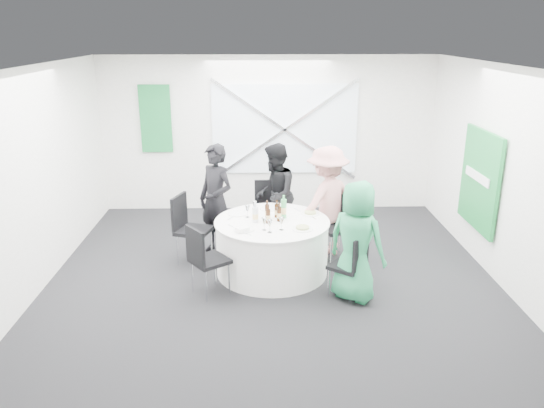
{
  "coord_description": "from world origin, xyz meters",
  "views": [
    {
      "loc": [
        -0.17,
        -6.51,
        3.23
      ],
      "look_at": [
        0.0,
        0.2,
        1.0
      ],
      "focal_mm": 35.0,
      "sensor_mm": 36.0,
      "label": 1
    }
  ],
  "objects_px": {
    "chair_front_left": "(204,255)",
    "person_man_back_left": "(216,200)",
    "chair_front_right": "(352,262)",
    "person_woman_green": "(356,242)",
    "chair_back_left": "(188,223)",
    "clear_water_bottle": "(255,215)",
    "person_woman_pink": "(327,202)",
    "chair_back": "(268,207)",
    "chair_back_right": "(342,220)",
    "banquet_table": "(272,247)",
    "green_water_bottle": "(284,209)",
    "person_man_back": "(275,195)"
  },
  "relations": [
    {
      "from": "clear_water_bottle",
      "to": "chair_back_right",
      "type": "bearing_deg",
      "value": 21.31
    },
    {
      "from": "person_woman_green",
      "to": "chair_front_right",
      "type": "bearing_deg",
      "value": 32.72
    },
    {
      "from": "person_woman_green",
      "to": "person_man_back_left",
      "type": "bearing_deg",
      "value": -1.76
    },
    {
      "from": "chair_back_left",
      "to": "clear_water_bottle",
      "type": "relative_size",
      "value": 3.7
    },
    {
      "from": "green_water_bottle",
      "to": "chair_front_right",
      "type": "bearing_deg",
      "value": -47.44
    },
    {
      "from": "chair_front_right",
      "to": "person_woman_green",
      "type": "height_order",
      "value": "person_woman_green"
    },
    {
      "from": "person_man_back",
      "to": "person_woman_pink",
      "type": "distance_m",
      "value": 0.88
    },
    {
      "from": "person_man_back_left",
      "to": "person_man_back",
      "type": "height_order",
      "value": "person_man_back_left"
    },
    {
      "from": "person_woman_pink",
      "to": "chair_back",
      "type": "bearing_deg",
      "value": -70.0
    },
    {
      "from": "clear_water_bottle",
      "to": "green_water_bottle",
      "type": "bearing_deg",
      "value": 22.7
    },
    {
      "from": "banquet_table",
      "to": "green_water_bottle",
      "type": "distance_m",
      "value": 0.55
    },
    {
      "from": "chair_front_right",
      "to": "clear_water_bottle",
      "type": "relative_size",
      "value": 3.14
    },
    {
      "from": "chair_front_right",
      "to": "person_woman_green",
      "type": "bearing_deg",
      "value": 123.62
    },
    {
      "from": "chair_front_right",
      "to": "chair_front_left",
      "type": "xyz_separation_m",
      "value": [
        -1.84,
        0.12,
        0.05
      ]
    },
    {
      "from": "green_water_bottle",
      "to": "person_woman_pink",
      "type": "bearing_deg",
      "value": 36.46
    },
    {
      "from": "person_man_back",
      "to": "chair_back_left",
      "type": "bearing_deg",
      "value": -58.11
    },
    {
      "from": "chair_front_left",
      "to": "clear_water_bottle",
      "type": "bearing_deg",
      "value": -83.55
    },
    {
      "from": "clear_water_bottle",
      "to": "chair_front_left",
      "type": "bearing_deg",
      "value": -137.08
    },
    {
      "from": "person_woman_green",
      "to": "clear_water_bottle",
      "type": "relative_size",
      "value": 5.67
    },
    {
      "from": "banquet_table",
      "to": "green_water_bottle",
      "type": "height_order",
      "value": "green_water_bottle"
    },
    {
      "from": "person_woman_green",
      "to": "green_water_bottle",
      "type": "relative_size",
      "value": 4.71
    },
    {
      "from": "chair_front_left",
      "to": "person_woman_green",
      "type": "xyz_separation_m",
      "value": [
        1.87,
        -0.13,
        0.22
      ]
    },
    {
      "from": "chair_back_right",
      "to": "chair_front_left",
      "type": "xyz_separation_m",
      "value": [
        -1.89,
        -1.08,
        -0.06
      ]
    },
    {
      "from": "banquet_table",
      "to": "chair_back_left",
      "type": "bearing_deg",
      "value": 161.43
    },
    {
      "from": "chair_back_left",
      "to": "clear_water_bottle",
      "type": "height_order",
      "value": "clear_water_bottle"
    },
    {
      "from": "chair_back_right",
      "to": "person_woman_pink",
      "type": "xyz_separation_m",
      "value": [
        -0.21,
        0.16,
        0.22
      ]
    },
    {
      "from": "chair_front_left",
      "to": "person_man_back_left",
      "type": "relative_size",
      "value": 0.56
    },
    {
      "from": "chair_back_left",
      "to": "chair_front_left",
      "type": "relative_size",
      "value": 1.07
    },
    {
      "from": "chair_back_left",
      "to": "chair_front_right",
      "type": "xyz_separation_m",
      "value": [
        2.17,
        -1.17,
        -0.1
      ]
    },
    {
      "from": "chair_back_left",
      "to": "chair_front_right",
      "type": "height_order",
      "value": "chair_back_left"
    },
    {
      "from": "person_woman_pink",
      "to": "clear_water_bottle",
      "type": "relative_size",
      "value": 6.14
    },
    {
      "from": "chair_front_right",
      "to": "person_man_back_left",
      "type": "xyz_separation_m",
      "value": [
        -1.78,
        1.47,
        0.34
      ]
    },
    {
      "from": "chair_back_left",
      "to": "person_man_back_left",
      "type": "bearing_deg",
      "value": -33.81
    },
    {
      "from": "banquet_table",
      "to": "person_man_back",
      "type": "relative_size",
      "value": 0.98
    },
    {
      "from": "person_woman_pink",
      "to": "person_woman_green",
      "type": "distance_m",
      "value": 1.38
    },
    {
      "from": "clear_water_bottle",
      "to": "chair_back",
      "type": "bearing_deg",
      "value": 80.82
    },
    {
      "from": "chair_back_left",
      "to": "person_man_back_left",
      "type": "distance_m",
      "value": 0.55
    },
    {
      "from": "person_woman_pink",
      "to": "clear_water_bottle",
      "type": "bearing_deg",
      "value": -4.6
    },
    {
      "from": "clear_water_bottle",
      "to": "chair_front_right",
      "type": "bearing_deg",
      "value": -31.05
    },
    {
      "from": "chair_back",
      "to": "chair_back_right",
      "type": "distance_m",
      "value": 1.28
    },
    {
      "from": "chair_back",
      "to": "chair_front_left",
      "type": "distance_m",
      "value": 1.99
    },
    {
      "from": "chair_back_right",
      "to": "chair_front_right",
      "type": "height_order",
      "value": "chair_back_right"
    },
    {
      "from": "chair_back_right",
      "to": "person_man_back",
      "type": "distance_m",
      "value": 1.16
    },
    {
      "from": "chair_back",
      "to": "person_man_back_left",
      "type": "distance_m",
      "value": 0.94
    },
    {
      "from": "banquet_table",
      "to": "person_woman_green",
      "type": "relative_size",
      "value": 1.02
    },
    {
      "from": "chair_back_left",
      "to": "chair_back_right",
      "type": "bearing_deg",
      "value": -70.32
    },
    {
      "from": "chair_back_right",
      "to": "chair_front_left",
      "type": "distance_m",
      "value": 2.18
    },
    {
      "from": "chair_back",
      "to": "person_woman_pink",
      "type": "relative_size",
      "value": 0.59
    },
    {
      "from": "person_man_back",
      "to": "green_water_bottle",
      "type": "xyz_separation_m",
      "value": [
        0.09,
        -0.96,
        0.1
      ]
    },
    {
      "from": "chair_back",
      "to": "green_water_bottle",
      "type": "height_order",
      "value": "green_water_bottle"
    }
  ]
}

